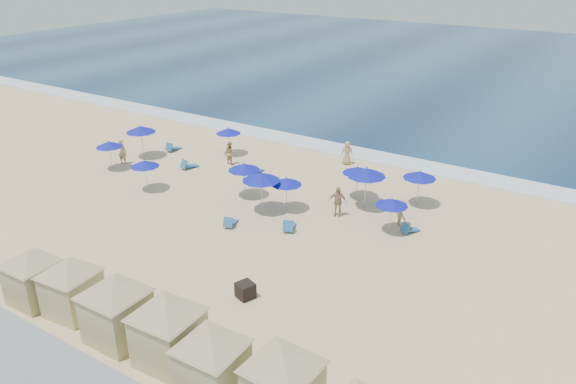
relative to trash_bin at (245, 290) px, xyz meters
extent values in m
plane|color=beige|center=(-4.93, 4.64, -0.37)|extent=(160.00, 160.00, 0.00)
cube|color=#0E284E|center=(-4.93, 59.64, -0.34)|extent=(160.00, 80.00, 0.06)
cube|color=white|center=(-4.93, 20.14, -0.33)|extent=(160.00, 2.50, 0.08)
cube|color=gray|center=(-4.93, -8.36, 0.18)|extent=(160.00, 2.20, 1.10)
cube|color=black|center=(0.00, 0.00, 0.00)|extent=(0.93, 0.93, 0.73)
cube|color=#C7BD88|center=(-7.70, -5.29, 0.59)|extent=(1.96, 1.96, 1.92)
cube|color=tan|center=(-7.70, -5.29, 1.55)|extent=(2.05, 2.05, 0.08)
pyramid|color=tan|center=(-7.70, -5.29, 2.03)|extent=(4.21, 4.21, 0.48)
cube|color=#C7BD88|center=(-5.52, -4.93, 0.61)|extent=(2.12, 2.12, 1.96)
cube|color=tan|center=(-5.52, -4.93, 1.59)|extent=(2.23, 2.23, 0.08)
pyramid|color=tan|center=(-5.52, -4.93, 2.08)|extent=(4.27, 4.27, 0.49)
cube|color=#C7BD88|center=(-2.53, -5.08, 0.70)|extent=(2.15, 2.15, 2.13)
cube|color=tan|center=(-2.53, -5.08, 1.76)|extent=(2.25, 2.25, 0.09)
pyramid|color=tan|center=(-2.53, -5.08, 2.29)|extent=(4.66, 4.66, 0.53)
cube|color=#C7BD88|center=(0.16, -4.95, 0.70)|extent=(2.24, 2.24, 2.14)
cube|color=tan|center=(0.16, -4.95, 1.78)|extent=(2.35, 2.35, 0.09)
pyramid|color=tan|center=(0.16, -4.95, 2.31)|extent=(4.69, 4.69, 0.54)
cube|color=#C7BD88|center=(2.61, -5.34, 0.64)|extent=(2.08, 2.08, 2.02)
cube|color=tan|center=(2.61, -5.34, 1.65)|extent=(2.18, 2.18, 0.08)
pyramid|color=tan|center=(2.61, -5.34, 2.16)|extent=(4.42, 4.42, 0.50)
cube|color=tan|center=(5.27, -4.90, 1.72)|extent=(2.28, 2.28, 0.08)
pyramid|color=tan|center=(5.27, -4.90, 2.25)|extent=(4.58, 4.58, 0.52)
cylinder|color=#A5A8AD|center=(-17.61, 10.65, 0.64)|extent=(0.05, 0.05, 2.01)
cone|color=#0F15A2|center=(-17.61, 10.65, 1.83)|extent=(2.22, 2.22, 0.48)
sphere|color=#0F15A2|center=(-17.61, 10.65, 2.12)|extent=(0.08, 0.08, 0.08)
cylinder|color=#A5A8AD|center=(-17.65, 7.63, 0.49)|extent=(0.04, 0.04, 1.71)
cone|color=#0F15A2|center=(-17.65, 7.63, 1.50)|extent=(1.89, 1.89, 0.40)
sphere|color=#0F15A2|center=(-17.65, 7.63, 1.75)|extent=(0.07, 0.07, 0.07)
cylinder|color=#A5A8AD|center=(-12.52, 14.61, 0.49)|extent=(0.05, 0.05, 1.72)
cone|color=#0F15A2|center=(-12.52, 14.61, 1.51)|extent=(1.90, 1.90, 0.41)
sphere|color=#0F15A2|center=(-12.52, 14.61, 1.76)|extent=(0.07, 0.07, 0.07)
cylinder|color=#A5A8AD|center=(-12.75, 6.33, 0.48)|extent=(0.04, 0.04, 1.69)
cone|color=#0F15A2|center=(-12.75, 6.33, 1.48)|extent=(1.87, 1.87, 0.40)
sphere|color=#0F15A2|center=(-12.75, 6.33, 1.73)|extent=(0.07, 0.07, 0.07)
cylinder|color=#A5A8AD|center=(-6.78, 8.97, 0.55)|extent=(0.05, 0.05, 1.84)
cone|color=#0F15A2|center=(-6.78, 8.97, 1.64)|extent=(2.03, 2.03, 0.44)
sphere|color=#0F15A2|center=(-6.78, 8.97, 1.91)|extent=(0.08, 0.08, 0.08)
cylinder|color=#A5A8AD|center=(-4.61, 7.75, 0.66)|extent=(0.05, 0.05, 2.06)
cone|color=#0F15A2|center=(-4.61, 7.75, 1.88)|extent=(2.28, 2.28, 0.49)
sphere|color=#0F15A2|center=(-4.61, 7.75, 2.18)|extent=(0.09, 0.09, 0.09)
cylinder|color=#A5A8AD|center=(-0.72, 12.59, 0.50)|extent=(0.05, 0.05, 1.74)
cone|color=#0F15A2|center=(-0.72, 12.59, 1.53)|extent=(1.92, 1.92, 0.41)
sphere|color=#0F15A2|center=(-0.72, 12.59, 1.79)|extent=(0.07, 0.07, 0.07)
cylinder|color=#A5A8AD|center=(-3.49, 8.75, 0.48)|extent=(0.04, 0.04, 1.70)
cone|color=#0F15A2|center=(-3.49, 8.75, 1.49)|extent=(1.88, 1.88, 0.40)
sphere|color=#0F15A2|center=(-3.49, 8.75, 1.73)|extent=(0.07, 0.07, 0.07)
cylinder|color=#A5A8AD|center=(2.88, 13.67, 0.55)|extent=(0.05, 0.05, 1.83)
cone|color=#0F15A2|center=(2.88, 13.67, 1.64)|extent=(2.03, 2.03, 0.43)
sphere|color=#0F15A2|center=(2.88, 13.67, 1.90)|extent=(0.08, 0.08, 0.08)
cylinder|color=#A5A8AD|center=(0.33, 11.59, 0.70)|extent=(0.06, 0.06, 2.12)
cone|color=#0F15A2|center=(0.33, 11.59, 1.95)|extent=(2.35, 2.35, 0.50)
sphere|color=#0F15A2|center=(0.33, 11.59, 2.26)|extent=(0.09, 0.09, 0.09)
cylinder|color=#A5A8AD|center=(2.90, 9.48, 0.46)|extent=(0.04, 0.04, 1.65)
cone|color=#0F15A2|center=(2.90, 9.48, 1.44)|extent=(1.82, 1.82, 0.39)
sphere|color=#0F15A2|center=(2.90, 9.48, 1.67)|extent=(0.07, 0.07, 0.07)
cube|color=#285F93|center=(-16.76, 13.01, -0.20)|extent=(0.65, 1.29, 0.35)
cube|color=#285F93|center=(-16.74, 12.49, 0.06)|extent=(0.61, 0.37, 0.61)
cube|color=#285F93|center=(-13.10, 10.84, -0.20)|extent=(0.88, 1.37, 0.35)
cube|color=#285F93|center=(-13.23, 10.33, 0.06)|extent=(0.66, 0.48, 0.61)
cube|color=#285F93|center=(-8.55, 12.76, -0.22)|extent=(0.55, 1.13, 0.31)
cube|color=#285F93|center=(-8.54, 12.29, 0.01)|extent=(0.53, 0.32, 0.54)
cube|color=#285F93|center=(-5.06, 5.35, -0.21)|extent=(0.92, 1.28, 0.32)
cube|color=#285F93|center=(-4.89, 4.89, 0.03)|extent=(0.62, 0.49, 0.57)
cube|color=#285F93|center=(-1.99, 6.77, -0.20)|extent=(1.07, 1.41, 0.35)
cube|color=#285F93|center=(-1.77, 6.28, 0.06)|extent=(0.69, 0.56, 0.62)
cube|color=#285F93|center=(3.90, 10.09, -0.22)|extent=(0.91, 1.19, 0.30)
cube|color=#285F93|center=(3.71, 9.68, 0.00)|extent=(0.58, 0.48, 0.52)
imported|color=tan|center=(-17.79, 8.82, 0.56)|extent=(0.78, 0.63, 1.86)
imported|color=tan|center=(-11.21, 13.06, 0.48)|extent=(0.90, 0.75, 1.70)
imported|color=tan|center=(-0.54, 9.71, 0.55)|extent=(1.16, 0.76, 1.83)
imported|color=tan|center=(3.09, 10.50, 0.43)|extent=(1.16, 1.14, 1.60)
imported|color=tan|center=(-4.03, 17.64, 0.50)|extent=(0.99, 0.81, 1.73)
camera|label=1|loc=(13.23, -16.89, 14.21)|focal=35.00mm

